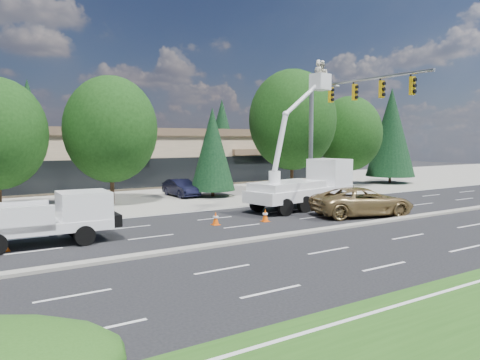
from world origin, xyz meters
TOP-DOWN VIEW (x-y plane):
  - ground at (0.00, 0.00)m, footprint 140.00×140.00m
  - concrete_apron at (0.00, 20.00)m, footprint 140.00×22.00m
  - road_median at (0.00, 0.00)m, footprint 120.00×0.55m
  - strip_mall at (0.00, 29.97)m, footprint 50.40×15.40m
  - tree_front_d at (-3.00, 15.00)m, footprint 6.35×6.35m
  - tree_front_e at (5.00, 15.00)m, footprint 3.52×3.52m
  - tree_front_f at (13.00, 15.00)m, footprint 7.59×7.59m
  - tree_front_g at (20.00, 15.00)m, footprint 6.18×6.18m
  - tree_front_h at (26.00, 15.00)m, footprint 4.91×4.91m
  - tree_back_b at (-4.00, 42.00)m, footprint 5.77×5.77m
  - tree_back_c at (10.00, 42.00)m, footprint 4.90×4.90m
  - tree_back_d at (22.00, 42.00)m, footprint 5.21×5.21m
  - signal_mast at (10.03, 7.04)m, footprint 2.76×10.16m
  - utility_pickup at (-9.15, 4.18)m, footprint 5.85×2.53m
  - bucket_truck at (7.23, 6.33)m, footprint 8.55×3.97m
  - traffic_cone_a at (-11.00, 3.90)m, footprint 0.40×0.40m
  - traffic_cone_b at (-0.95, 4.27)m, footprint 0.40×0.40m
  - traffic_cone_c at (1.83, 3.66)m, footprint 0.40×0.40m
  - traffic_cone_d at (8.22, 4.16)m, footprint 0.40×0.40m
  - traffic_cone_e at (10.38, 4.09)m, footprint 0.40×0.40m
  - minivan at (7.77, 2.12)m, footprint 6.58×4.46m
  - parked_car_east at (2.88, 16.32)m, footprint 1.46×4.14m

SIDE VIEW (x-z plane):
  - ground at x=0.00m, z-range 0.00..0.00m
  - concrete_apron at x=0.00m, z-range 0.00..0.01m
  - road_median at x=0.00m, z-range 0.00..0.12m
  - traffic_cone_a at x=-11.00m, z-range -0.01..0.69m
  - traffic_cone_b at x=-0.95m, z-range -0.01..0.69m
  - traffic_cone_c at x=1.83m, z-range -0.01..0.69m
  - traffic_cone_d at x=8.22m, z-range -0.01..0.69m
  - traffic_cone_e at x=10.38m, z-range -0.01..0.69m
  - parked_car_east at x=2.88m, z-range 0.00..1.36m
  - minivan at x=7.77m, z-range 0.00..1.67m
  - utility_pickup at x=-9.15m, z-range -0.19..2.01m
  - bucket_truck at x=7.23m, z-range -2.79..6.89m
  - strip_mall at x=0.00m, z-range 0.08..5.58m
  - tree_front_e at x=5.00m, z-range 0.25..7.20m
  - tree_front_g at x=20.00m, z-range 0.73..9.31m
  - tree_front_d at x=-3.00m, z-range 0.75..9.57m
  - tree_back_c at x=10.00m, z-range 0.35..10.00m
  - tree_front_h at x=26.00m, z-range 0.35..10.04m
  - tree_back_d at x=22.00m, z-range 0.37..10.65m
  - signal_mast at x=10.03m, z-range 1.56..10.56m
  - tree_back_b at x=-4.00m, z-range 0.42..11.79m
  - tree_front_f at x=13.00m, z-range 0.90..11.43m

